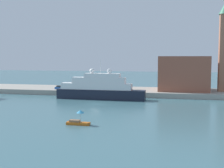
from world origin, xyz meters
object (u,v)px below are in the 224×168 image
(parked_car, at_px, (61,87))
(harbor_building, at_px, (184,73))
(mooring_bollard, at_px, (113,90))
(bell_tower, at_px, (224,44))
(small_motorboat, at_px, (78,120))
(person_figure, at_px, (73,88))
(large_yacht, at_px, (99,89))

(parked_car, bearing_deg, harbor_building, 8.19)
(harbor_building, bearing_deg, mooring_bollard, -157.73)
(bell_tower, bearing_deg, harbor_building, 174.61)
(small_motorboat, distance_m, mooring_bollard, 43.64)
(person_figure, bearing_deg, parked_car, 155.55)
(person_figure, relative_size, mooring_bollard, 2.72)
(parked_car, height_order, person_figure, person_figure)
(person_figure, distance_m, mooring_bollard, 14.77)
(large_yacht, bearing_deg, small_motorboat, -81.57)
(parked_car, bearing_deg, small_motorboat, -64.07)
(person_figure, bearing_deg, small_motorboat, -68.79)
(harbor_building, xyz_separation_m, parked_car, (-43.50, -6.26, -5.38))
(harbor_building, relative_size, mooring_bollard, 26.70)
(bell_tower, xyz_separation_m, parked_car, (-56.60, -5.02, -15.57))
(person_figure, bearing_deg, bell_tower, 8.42)
(bell_tower, xyz_separation_m, person_figure, (-51.03, -7.55, -15.33))
(parked_car, distance_m, mooring_bollard, 20.58)
(person_figure, xyz_separation_m, mooring_bollard, (14.75, -0.70, -0.48))
(small_motorboat, distance_m, person_figure, 47.50)
(bell_tower, height_order, mooring_bollard, bell_tower)
(large_yacht, bearing_deg, person_figure, 144.95)
(large_yacht, bearing_deg, mooring_bollard, 69.13)
(small_motorboat, xyz_separation_m, person_figure, (-17.18, 44.26, 1.58))
(harbor_building, height_order, parked_car, harbor_building)
(harbor_building, bearing_deg, small_motorboat, -111.36)
(small_motorboat, relative_size, mooring_bollard, 7.36)
(person_figure, height_order, mooring_bollard, person_figure)
(bell_tower, bearing_deg, mooring_bollard, -167.18)
(mooring_bollard, bearing_deg, person_figure, 177.27)
(large_yacht, height_order, small_motorboat, large_yacht)
(harbor_building, xyz_separation_m, bell_tower, (13.10, -1.24, 10.19))
(large_yacht, height_order, mooring_bollard, large_yacht)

